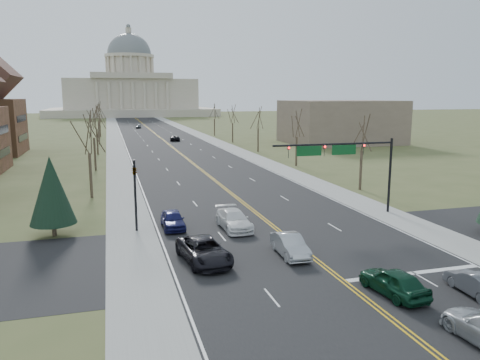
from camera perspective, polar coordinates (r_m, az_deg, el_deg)
ground at (r=30.70m, az=11.60°, el=-11.33°), size 600.00×600.00×0.00m
road at (r=136.37m, az=-10.08°, el=5.41°), size 20.00×380.00×0.01m
cross_road at (r=35.80m, az=7.18°, el=-8.02°), size 120.00×14.00×0.01m
sidewalk_left at (r=135.72m, az=-15.14°, el=5.19°), size 4.00×380.00×0.03m
sidewalk_right at (r=138.07m, az=-5.09°, el=5.59°), size 4.00×380.00×0.03m
center_line at (r=136.37m, az=-10.08°, el=5.41°), size 0.42×380.00×0.01m
edge_line_left at (r=135.76m, az=-14.21°, el=5.24°), size 0.15×380.00×0.01m
edge_line_right at (r=137.68m, az=-6.00°, el=5.56°), size 0.15×380.00×0.01m
stop_bar at (r=32.43m, az=20.45°, el=-10.57°), size 9.50×0.50×0.01m
capitol at (r=275.51m, az=-13.16°, el=10.64°), size 90.00×60.00×50.00m
signal_mast at (r=44.34m, az=12.48°, el=2.99°), size 12.12×0.44×7.20m
signal_left at (r=39.51m, az=-12.68°, el=-0.89°), size 0.32×0.36×6.00m
tree_r_0 at (r=57.29m, az=14.69°, el=5.29°), size 3.74×3.74×8.50m
tree_l_0 at (r=53.46m, az=-18.00°, el=5.21°), size 3.96×3.96×9.00m
tree_r_1 at (r=75.18m, az=6.96°, el=6.66°), size 3.74×3.74×8.50m
tree_l_1 at (r=73.41m, az=-17.45°, el=6.48°), size 3.96×3.96×9.00m
tree_r_2 at (r=93.93m, az=2.23°, el=7.43°), size 3.74×3.74×8.50m
tree_l_2 at (r=93.37m, az=-17.13°, el=7.21°), size 3.96×3.96×9.00m
tree_r_3 at (r=113.11m, az=-0.91°, el=7.92°), size 3.74×3.74×8.50m
tree_l_3 at (r=113.35m, az=-16.93°, el=7.68°), size 3.96×3.96×9.00m
tree_r_4 at (r=132.53m, az=-3.15°, el=8.25°), size 3.74×3.74×8.50m
tree_l_4 at (r=133.34m, az=-16.79°, el=8.01°), size 3.96×3.96×9.00m
conifer_l at (r=40.22m, az=-22.00°, el=-1.16°), size 3.64×3.64×6.50m
bldg_right_mass at (r=114.64m, az=12.16°, el=6.95°), size 25.00×20.00×10.00m
car_nb_inner_lead at (r=28.50m, az=18.22°, el=-11.68°), size 2.39×4.76×1.56m
car_nb_outer_lead at (r=30.33m, az=26.81°, el=-11.16°), size 1.62×4.14×1.34m
car_sb_inner_lead at (r=33.51m, az=6.13°, el=-7.91°), size 1.73×4.64×1.52m
car_sb_outer_lead at (r=32.16m, az=-4.41°, el=-8.58°), size 3.40×6.12×1.62m
car_sb_inner_second at (r=39.78m, az=-0.75°, el=-4.87°), size 2.37×5.51×1.58m
car_sb_outer_second at (r=40.37m, az=-8.20°, el=-4.78°), size 1.85×4.53×1.54m
car_far_nb at (r=118.36m, az=-7.94°, el=5.10°), size 2.93×5.33×1.41m
car_far_sb at (r=166.27m, az=-12.27°, el=6.44°), size 2.08×4.51×1.50m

